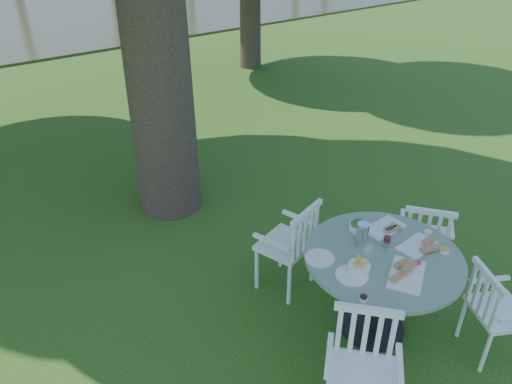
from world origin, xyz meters
The scene contains 7 objects.
ground centered at (0.00, 0.00, 0.00)m, with size 140.00×140.00×0.00m, color #1B3E0D.
table centered at (0.30, -1.18, 0.65)m, with size 1.29×1.29×0.83m.
chair_ne centered at (1.15, -0.97, 0.53)m, with size 0.61×0.62×0.90m.
chair_nw centered at (0.05, -0.35, 0.56)m, with size 0.60×0.58×0.95m.
chair_sw centered at (-0.41, -1.68, 0.55)m, with size 0.64×0.64×0.93m.
chair_se centered at (0.83, -1.88, 0.51)m, with size 0.56×0.57×0.86m.
tableware centered at (0.26, -1.11, 0.87)m, with size 1.14×0.95×0.20m.
Camera 1 is at (-2.40, -3.20, 3.35)m, focal length 35.00 mm.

